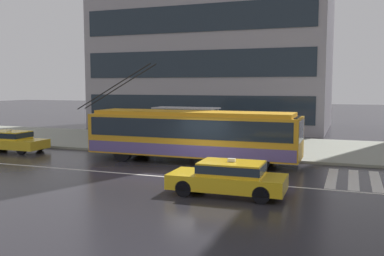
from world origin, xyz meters
name	(u,v)px	position (x,y,z in m)	size (l,w,h in m)	color
ground_plane	(195,173)	(0.00, 0.00, 0.00)	(160.00, 160.00, 0.00)	#252328
sidewalk_slab	(242,146)	(0.00, 9.32, 0.07)	(80.00, 10.00, 0.14)	gray
crosswalk_stripe_edge_near	(332,178)	(6.07, 1.16, 0.00)	(0.44, 4.40, 0.01)	beige
crosswalk_stripe_inner_a	(354,179)	(6.97, 1.16, 0.00)	(0.44, 4.40, 0.01)	beige
crosswalk_stripe_center	(376,181)	(7.87, 1.16, 0.00)	(0.44, 4.40, 0.01)	beige
lane_centre_line	(186,178)	(0.00, -1.20, 0.00)	(72.00, 0.14, 0.01)	silver
trolleybus	(193,134)	(-1.11, 2.72, 1.51)	(12.63, 2.54, 5.29)	gold
taxi_oncoming_near	(229,177)	(2.56, -3.33, 0.70)	(4.38, 1.87, 1.39)	yellow
taxi_queued_behind_bus	(11,140)	(-13.03, 2.35, 0.70)	(4.45, 1.82, 1.39)	yellow
bus_shelter	(187,118)	(-2.65, 6.00, 2.08)	(3.94, 1.61, 2.62)	gray
pedestrian_at_shelter	(281,129)	(3.07, 5.77, 1.64)	(1.26, 1.26, 1.93)	#132A29
pedestrian_approaching_curb	(192,135)	(-2.08, 5.25, 1.16)	(0.45, 0.45, 1.72)	#4D4445
pedestrian_walking_past	(148,133)	(-5.21, 5.69, 1.12)	(0.43, 0.43, 1.66)	black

